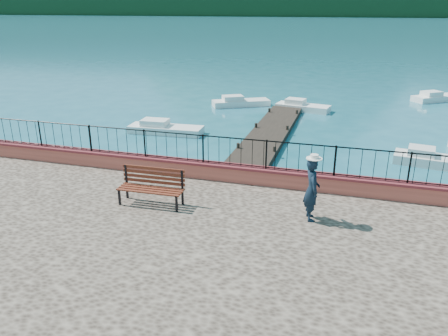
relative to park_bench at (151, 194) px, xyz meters
The scene contains 13 objects.
ground 3.83m from the park_bench, 20.06° to the right, with size 2000.00×2000.00×0.00m, color #19596B.
parapet 4.13m from the park_bench, 37.14° to the left, with size 28.00×0.46×0.58m, color #CC5D49.
railing 4.20m from the park_bench, 37.14° to the left, with size 27.00×0.05×0.95m, color black.
dock 10.96m from the park_bench, 83.16° to the left, with size 2.00×16.00×0.30m, color #2D231C.
far_forest 298.91m from the park_bench, 89.37° to the left, with size 900.00×60.00×18.00m, color black.
park_bench is the anchor object (origin of this frame).
person 4.76m from the park_bench, ahead, with size 0.66×0.43×1.80m, color black.
hat 4.96m from the park_bench, ahead, with size 0.44×0.44×0.12m, color white.
boat_0 12.09m from the park_bench, 111.88° to the left, with size 4.23×1.30×0.80m, color white.
boat_1 13.53m from the park_bench, 46.43° to the left, with size 3.23×1.30×0.80m, color silver.
boat_3 19.54m from the park_bench, 96.40° to the left, with size 4.09×1.30×0.80m, color silver.
boat_4 19.32m from the park_bench, 83.13° to the left, with size 3.64×1.30×0.80m, color white.
boat_5 27.94m from the park_bench, 65.19° to the left, with size 3.86×1.30×0.80m, color white.
Camera 1 is at (2.23, -9.72, 6.88)m, focal length 35.00 mm.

